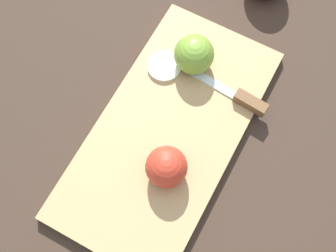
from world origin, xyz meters
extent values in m
plane|color=#38281E|center=(0.00, 0.00, 0.00)|extent=(4.00, 4.00, 0.00)
cube|color=tan|center=(0.00, 0.00, 0.01)|extent=(0.46, 0.27, 0.02)
sphere|color=red|center=(-0.06, -0.04, 0.05)|extent=(0.06, 0.06, 0.06)
cylinder|color=#EFE5C6|center=(-0.05, -0.04, 0.05)|extent=(0.03, 0.05, 0.06)
sphere|color=olive|center=(0.12, 0.03, 0.05)|extent=(0.07, 0.07, 0.07)
cylinder|color=#EFE5C6|center=(0.12, 0.03, 0.05)|extent=(0.06, 0.02, 0.06)
cube|color=silver|center=(0.11, -0.01, 0.02)|extent=(0.02, 0.09, 0.00)
cube|color=brown|center=(0.11, -0.09, 0.03)|extent=(0.02, 0.06, 0.02)
cylinder|color=#EFE5C6|center=(0.09, 0.07, 0.02)|extent=(0.06, 0.06, 0.01)
camera|label=1|loc=(-0.22, -0.15, 0.72)|focal=50.00mm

